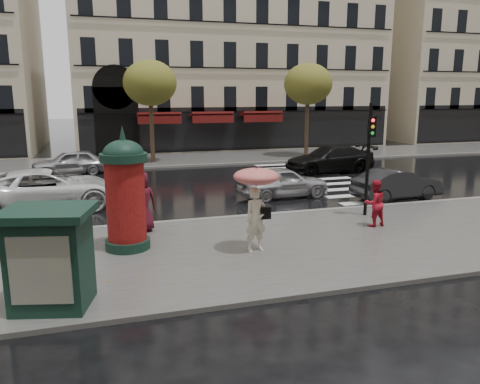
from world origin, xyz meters
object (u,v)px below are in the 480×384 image
object	(u,v)px
woman_umbrella	(256,195)
car_white	(46,189)
man_burgundy	(142,202)
car_darkgrey	(397,184)
traffic_light	(369,149)
woman_red	(374,203)
car_silver	(283,182)
morris_column	(125,191)
newsstand	(51,257)
car_black	(329,159)
car_far_silver	(70,162)

from	to	relation	value
woman_umbrella	car_white	xyz separation A→B (m)	(-6.23, 7.46, -0.93)
man_burgundy	car_darkgrey	world-z (taller)	man_burgundy
woman_umbrella	traffic_light	distance (m)	5.82
woman_red	car_silver	world-z (taller)	woman_red
car_darkgrey	car_white	xyz separation A→B (m)	(-14.42, 2.41, 0.15)
morris_column	traffic_light	xyz separation A→B (m)	(8.64, 1.30, 0.77)
man_burgundy	morris_column	size ratio (longest dim) A/B	0.56
newsstand	car_darkgrey	xyz separation A→B (m)	(13.41, 7.20, -0.55)
car_white	woman_umbrella	bearing A→B (deg)	-146.33
woman_red	man_burgundy	distance (m)	7.73
traffic_light	newsstand	bearing A→B (deg)	-155.51
man_burgundy	car_silver	bearing A→B (deg)	-161.00
woman_red	traffic_light	distance (m)	2.19
woman_red	car_darkgrey	xyz separation A→B (m)	(3.55, 3.78, -0.25)
car_black	woman_umbrella	bearing A→B (deg)	-37.73
morris_column	car_white	world-z (taller)	morris_column
car_darkgrey	car_far_silver	size ratio (longest dim) A/B	0.97
car_darkgrey	car_black	world-z (taller)	car_black
morris_column	woman_umbrella	bearing A→B (deg)	-20.10
car_silver	newsstand	bearing A→B (deg)	132.57
woman_umbrella	car_black	bearing A→B (deg)	54.84
morris_column	car_far_silver	size ratio (longest dim) A/B	0.85
traffic_light	newsstand	world-z (taller)	traffic_light
woman_umbrella	car_white	world-z (taller)	woman_umbrella
car_white	newsstand	bearing A→B (deg)	179.80
man_burgundy	woman_red	bearing A→B (deg)	155.45
man_burgundy	traffic_light	distance (m)	8.20
woman_red	traffic_light	size ratio (longest dim) A/B	0.39
woman_umbrella	car_silver	world-z (taller)	woman_umbrella
woman_umbrella	morris_column	size ratio (longest dim) A/B	0.69
traffic_light	newsstand	distance (m)	11.48
woman_umbrella	newsstand	bearing A→B (deg)	-157.65
man_burgundy	car_white	xyz separation A→B (m)	(-3.32, 4.58, -0.30)
woman_umbrella	car_far_silver	bearing A→B (deg)	110.01
car_white	man_burgundy	bearing A→B (deg)	-150.28
woman_red	car_black	xyz separation A→B (m)	(4.06, 11.08, -0.14)
man_burgundy	traffic_light	size ratio (longest dim) A/B	0.49
car_far_silver	morris_column	bearing A→B (deg)	1.87
morris_column	newsstand	distance (m)	3.89
car_darkgrey	car_white	world-z (taller)	car_white
newsstand	man_burgundy	bearing A→B (deg)	65.35
car_darkgrey	car_silver	bearing A→B (deg)	62.69
car_white	car_far_silver	size ratio (longest dim) A/B	1.40
car_silver	car_black	world-z (taller)	car_black
newsstand	car_silver	xyz separation A→B (m)	(8.78, 9.00, -0.52)
woman_umbrella	man_burgundy	world-z (taller)	woman_umbrella
man_burgundy	woman_umbrella	bearing A→B (deg)	122.81
newsstand	car_white	world-z (taller)	newsstand
woman_umbrella	car_white	bearing A→B (deg)	129.88
morris_column	newsstand	bearing A→B (deg)	-116.81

